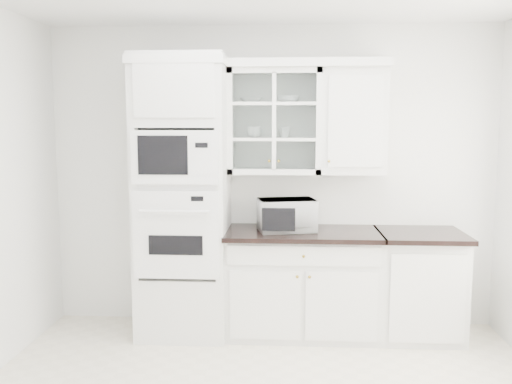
{
  "coord_description": "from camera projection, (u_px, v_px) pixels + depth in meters",
  "views": [
    {
      "loc": [
        0.15,
        -3.15,
        1.83
      ],
      "look_at": [
        -0.1,
        1.05,
        1.3
      ],
      "focal_mm": 38.0,
      "sensor_mm": 36.0,
      "label": 1
    }
  ],
  "objects": [
    {
      "name": "crown_molding",
      "position": [
        262.0,
        64.0,
        4.62
      ],
      "size": [
        2.14,
        0.38,
        0.07
      ],
      "primitive_type": "cube",
      "color": "white",
      "rests_on": "room_shell"
    },
    {
      "name": "base_cabinet_run",
      "position": [
        302.0,
        282.0,
        4.72
      ],
      "size": [
        1.32,
        0.67,
        0.92
      ],
      "color": "silver",
      "rests_on": "ground"
    },
    {
      "name": "room_shell",
      "position": [
        266.0,
        132.0,
        3.56
      ],
      "size": [
        4.0,
        3.5,
        2.7
      ],
      "color": "white",
      "rests_on": "ground"
    },
    {
      "name": "countertop_microwave",
      "position": [
        286.0,
        215.0,
        4.64
      ],
      "size": [
        0.54,
        0.48,
        0.27
      ],
      "primitive_type": "imported",
      "rotation": [
        0.0,
        0.0,
        3.36
      ],
      "color": "white",
      "rests_on": "base_cabinet_run"
    },
    {
      "name": "extra_base_cabinet",
      "position": [
        419.0,
        284.0,
        4.66
      ],
      "size": [
        0.72,
        0.67,
        0.92
      ],
      "color": "silver",
      "rests_on": "ground"
    },
    {
      "name": "cup_a",
      "position": [
        254.0,
        132.0,
        4.71
      ],
      "size": [
        0.13,
        0.13,
        0.1
      ],
      "primitive_type": "imported",
      "rotation": [
        0.0,
        0.0,
        0.02
      ],
      "color": "white",
      "rests_on": "upper_cabinet_glass"
    },
    {
      "name": "cup_b",
      "position": [
        285.0,
        132.0,
        4.69
      ],
      "size": [
        0.13,
        0.13,
        0.09
      ],
      "primitive_type": "imported",
      "rotation": [
        0.0,
        0.0,
        0.3
      ],
      "color": "white",
      "rests_on": "upper_cabinet_glass"
    },
    {
      "name": "bowl_b",
      "position": [
        288.0,
        99.0,
        4.66
      ],
      "size": [
        0.2,
        0.2,
        0.06
      ],
      "primitive_type": "imported",
      "rotation": [
        0.0,
        0.0,
        -0.09
      ],
      "color": "white",
      "rests_on": "upper_cabinet_glass"
    },
    {
      "name": "upper_cabinet_glass",
      "position": [
        275.0,
        122.0,
        4.7
      ],
      "size": [
        0.8,
        0.33,
        0.9
      ],
      "color": "silver",
      "rests_on": "room_shell"
    },
    {
      "name": "upper_cabinet_solid",
      "position": [
        353.0,
        122.0,
        4.66
      ],
      "size": [
        0.55,
        0.33,
        0.9
      ],
      "primitive_type": "cube",
      "color": "silver",
      "rests_on": "room_shell"
    },
    {
      "name": "bowl_a",
      "position": [
        251.0,
        100.0,
        4.67
      ],
      "size": [
        0.23,
        0.23,
        0.05
      ],
      "primitive_type": "imported",
      "rotation": [
        0.0,
        0.0,
        0.27
      ],
      "color": "white",
      "rests_on": "upper_cabinet_glass"
    },
    {
      "name": "oven_column",
      "position": [
        183.0,
        198.0,
        4.66
      ],
      "size": [
        0.76,
        0.68,
        2.4
      ],
      "color": "silver",
      "rests_on": "ground"
    }
  ]
}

